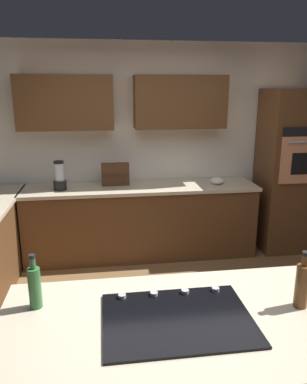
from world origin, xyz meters
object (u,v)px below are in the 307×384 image
oil_bottle (35,286)px  second_bottle (302,284)px  spice_rack (115,174)px  blender (60,178)px  wall_oven (292,171)px  cooktop (177,318)px  mixing_bowl (217,181)px

oil_bottle → second_bottle: bearing=172.4°
spice_rack → blender: bearing=10.7°
wall_oven → second_bottle: 3.03m
cooktop → oil_bottle: bearing=-16.6°
cooktop → blender: blender is taller
mixing_bowl → second_bottle: second_bottle is taller
spice_rack → oil_bottle: (0.53, 2.60, -0.01)m
wall_oven → mixing_bowl: 1.00m
wall_oven → oil_bottle: wall_oven is taller
cooktop → second_bottle: 0.70m
second_bottle → oil_bottle: bearing=-7.6°
cooktop → oil_bottle: size_ratio=2.47×
blender → oil_bottle: bearing=92.7°
wall_oven → spice_rack: size_ratio=6.11×
blender → oil_bottle: blender is taller
cooktop → oil_bottle: 0.78m
mixing_bowl → wall_oven: bearing=-177.8°
spice_rack → second_bottle: 2.93m
blender → second_bottle: bearing=119.9°
cooktop → mixing_bowl: bearing=-111.2°
blender → mixing_bowl: (-1.90, 0.00, -0.10)m
spice_rack → oil_bottle: 2.66m
oil_bottle → cooktop: bearing=163.4°
blender → spice_rack: bearing=-169.3°
oil_bottle → wall_oven: bearing=-137.9°
wall_oven → mixing_bowl: size_ratio=12.30×
oil_bottle → mixing_bowl: bearing=-125.7°
mixing_bowl → cooktop: bearing=68.8°
wall_oven → spice_rack: wall_oven is taller
spice_rack → wall_oven: bearing=177.9°
wall_oven → oil_bottle: bearing=42.1°
mixing_bowl → oil_bottle: 3.06m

